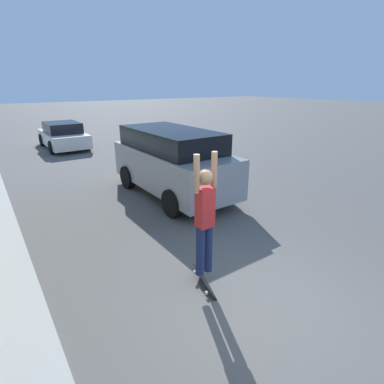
% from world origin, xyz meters
% --- Properties ---
extents(ground_plane, '(120.00, 120.00, 0.00)m').
position_xyz_m(ground_plane, '(0.00, 0.00, 0.00)').
color(ground_plane, '#54514F').
extents(suv_parked, '(2.01, 4.48, 1.99)m').
position_xyz_m(suv_parked, '(1.53, 5.15, 1.06)').
color(suv_parked, gray).
rests_on(suv_parked, ground_plane).
extents(car_down_street, '(1.93, 4.11, 1.35)m').
position_xyz_m(car_down_street, '(0.55, 14.56, 0.65)').
color(car_down_street, silver).
rests_on(car_down_street, ground_plane).
extents(skateboarder, '(0.41, 0.23, 1.99)m').
position_xyz_m(skateboarder, '(-0.46, 0.96, 1.35)').
color(skateboarder, '#192347').
rests_on(skateboarder, ground_plane).
extents(skateboard, '(0.32, 0.77, 0.33)m').
position_xyz_m(skateboard, '(-0.40, 0.99, 0.07)').
color(skateboard, black).
rests_on(skateboard, ground_plane).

